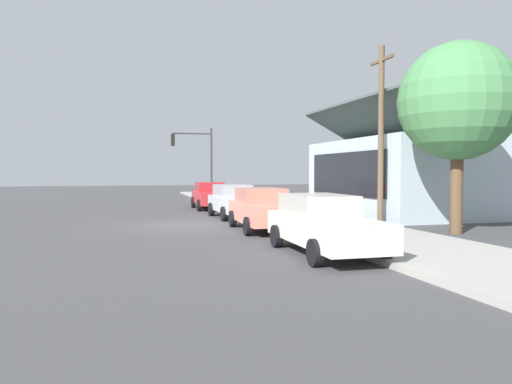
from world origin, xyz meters
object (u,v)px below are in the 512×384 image
at_px(car_cherry, 210,195).
at_px(utility_pole_wooden, 381,131).
at_px(traffic_light_main, 196,153).
at_px(car_coral, 263,209).
at_px(car_ivory, 323,224).
at_px(shade_tree, 458,102).
at_px(fire_hydrant_red, 277,211).
at_px(car_silver, 234,201).

distance_m(car_cherry, utility_pole_wooden, 11.97).
relative_size(traffic_light_main, utility_pole_wooden, 0.69).
relative_size(car_coral, car_ivory, 0.92).
distance_m(car_cherry, traffic_light_main, 5.05).
distance_m(shade_tree, fire_hydrant_red, 8.52).
bearing_deg(traffic_light_main, utility_pole_wooden, 21.37).
height_order(shade_tree, fire_hydrant_red, shade_tree).
height_order(car_silver, utility_pole_wooden, utility_pole_wooden).
xyz_separation_m(traffic_light_main, utility_pole_wooden, (14.46, 5.66, 0.44)).
xyz_separation_m(car_cherry, car_coral, (10.89, 0.06, 0.00)).
xyz_separation_m(car_coral, car_ivory, (5.56, 0.05, 0.00)).
bearing_deg(car_coral, car_silver, -178.92).
relative_size(shade_tree, fire_hydrant_red, 9.59).
xyz_separation_m(car_silver, car_ivory, (10.68, -0.02, 0.00)).
relative_size(utility_pole_wooden, fire_hydrant_red, 10.56).
height_order(car_coral, traffic_light_main, traffic_light_main).
bearing_deg(car_coral, traffic_light_main, -177.18).
bearing_deg(car_silver, fire_hydrant_red, 25.95).
distance_m(car_cherry, fire_hydrant_red, 8.43).
xyz_separation_m(car_ivory, utility_pole_wooden, (-6.26, 5.35, 3.11)).
height_order(car_silver, traffic_light_main, traffic_light_main).
distance_m(car_silver, fire_hydrant_red, 2.88).
bearing_deg(car_coral, utility_pole_wooden, 99.19).
distance_m(utility_pole_wooden, fire_hydrant_red, 5.60).
xyz_separation_m(car_silver, fire_hydrant_red, (2.53, 1.33, -0.32)).
bearing_deg(car_ivory, fire_hydrant_red, 171.41).
bearing_deg(utility_pole_wooden, shade_tree, 14.61).
xyz_separation_m(car_silver, utility_pole_wooden, (4.43, 5.33, 3.12)).
xyz_separation_m(car_silver, traffic_light_main, (-10.04, -0.33, 2.68)).
bearing_deg(car_silver, traffic_light_main, -179.85).
height_order(traffic_light_main, fire_hydrant_red, traffic_light_main).
relative_size(car_ivory, traffic_light_main, 0.95).
bearing_deg(traffic_light_main, fire_hydrant_red, 7.52).
distance_m(car_silver, car_coral, 5.12).
bearing_deg(car_ivory, traffic_light_main, -178.33).
distance_m(car_cherry, car_ivory, 16.45).
height_order(car_ivory, utility_pole_wooden, utility_pole_wooden).
xyz_separation_m(car_ivory, traffic_light_main, (-20.72, -0.31, 2.67)).
xyz_separation_m(utility_pole_wooden, fire_hydrant_red, (-1.89, -4.00, -3.43)).
height_order(car_silver, fire_hydrant_red, car_silver).
bearing_deg(car_silver, car_cherry, 179.53).
height_order(car_cherry, car_silver, same).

